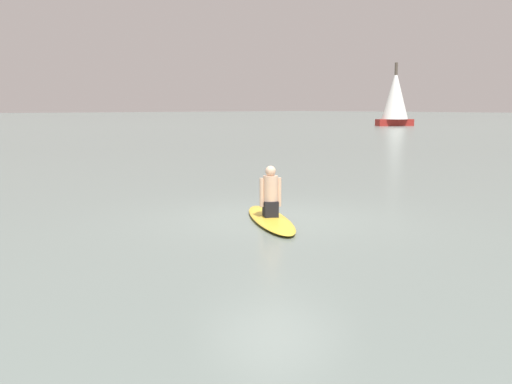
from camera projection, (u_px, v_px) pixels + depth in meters
ground_plane at (275, 218)px, 11.74m from camera, size 400.00×400.00×0.00m
surfboard at (270, 219)px, 11.35m from camera, size 2.12×2.96×0.10m
person_paddler at (270, 194)px, 11.29m from camera, size 0.39×0.40×0.94m
sailboat_near_left at (395, 97)px, 66.89m from camera, size 4.20×3.87×6.86m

